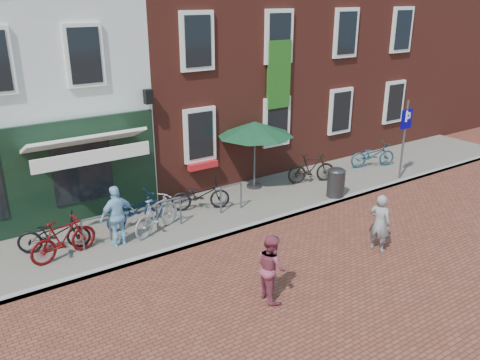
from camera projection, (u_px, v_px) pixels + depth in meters
ground at (240, 233)px, 13.41m from camera, size 80.00×80.00×0.00m
sidewalk at (240, 205)px, 15.09m from camera, size 24.00×3.00×0.10m
building_brick_mid at (179, 26)px, 18.15m from camera, size 6.00×8.00×10.00m
building_brick_right at (303, 21)px, 21.29m from camera, size 6.00×8.00×10.00m
filler_right at (401, 28)px, 24.87m from camera, size 7.00×8.00×9.00m
litter_bin at (336, 181)px, 15.43m from camera, size 0.55×0.55×1.01m
parking_sign at (405, 130)px, 16.53m from camera, size 0.50×0.08×2.73m
parasol at (255, 126)px, 15.64m from camera, size 2.48×2.48×2.31m
woman at (380, 223)px, 12.26m from camera, size 0.50×0.63×1.50m
boy at (271, 267)px, 10.29m from camera, size 0.67×0.80×1.47m
cafe_person at (117, 216)px, 12.31m from camera, size 0.97×0.50×1.59m
bicycle_0 at (54, 233)px, 12.15m from camera, size 1.83×1.10×0.91m
bicycle_1 at (63, 238)px, 11.80m from camera, size 1.73×0.81×1.01m
bicycle_2 at (135, 210)px, 13.49m from camera, size 1.79×0.83×0.91m
bicycle_3 at (157, 214)px, 13.09m from camera, size 1.72×1.11×1.01m
bicycle_4 at (200, 195)px, 14.50m from camera, size 1.82×1.21×0.91m
bicycle_5 at (311, 168)px, 16.59m from camera, size 1.74×0.98×1.01m
bicycle_6 at (373, 155)px, 18.17m from camera, size 1.83×1.15×0.91m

